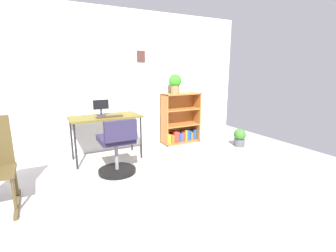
{
  "coord_description": "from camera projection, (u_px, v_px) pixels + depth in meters",
  "views": [
    {
      "loc": [
        -1.15,
        -2.12,
        1.42
      ],
      "look_at": [
        0.61,
        1.19,
        0.55
      ],
      "focal_mm": 26.23,
      "sensor_mm": 36.0,
      "label": 1
    }
  ],
  "objects": [
    {
      "name": "keyboard",
      "position": [
        110.0,
        116.0,
        3.75
      ],
      "size": [
        0.4,
        0.11,
        0.02
      ],
      "primitive_type": "cube",
      "color": "#33261F",
      "rests_on": "desk"
    },
    {
      "name": "wall_back",
      "position": [
        111.0,
        82.0,
        4.25
      ],
      "size": [
        5.2,
        0.12,
        2.42
      ],
      "color": "silver",
      "rests_on": "ground_plane"
    },
    {
      "name": "potted_plant_floor",
      "position": [
        240.0,
        137.0,
        4.62
      ],
      "size": [
        0.22,
        0.22,
        0.34
      ],
      "color": "#474C51",
      "rests_on": "ground_plane"
    },
    {
      "name": "office_chair",
      "position": [
        117.0,
        150.0,
        3.34
      ],
      "size": [
        0.52,
        0.55,
        0.8
      ],
      "color": "black",
      "rests_on": "ground_plane"
    },
    {
      "name": "ground_plane",
      "position": [
        170.0,
        203.0,
        2.67
      ],
      "size": [
        6.24,
        6.24,
        0.0
      ],
      "primitive_type": "plane",
      "color": "#A29E9C"
    },
    {
      "name": "monitor",
      "position": [
        101.0,
        107.0,
        3.87
      ],
      "size": [
        0.24,
        0.14,
        0.25
      ],
      "color": "#262628",
      "rests_on": "desk"
    },
    {
      "name": "desk",
      "position": [
        105.0,
        120.0,
        3.86
      ],
      "size": [
        1.08,
        0.53,
        0.71
      ],
      "color": "brown",
      "rests_on": "ground_plane"
    },
    {
      "name": "bookshelf_low",
      "position": [
        179.0,
        121.0,
        4.84
      ],
      "size": [
        0.75,
        0.3,
        0.98
      ],
      "color": "#A05E29",
      "rests_on": "ground_plane"
    },
    {
      "name": "potted_plant_on_shelf",
      "position": [
        175.0,
        83.0,
        4.56
      ],
      "size": [
        0.24,
        0.24,
        0.36
      ],
      "color": "#9E6642",
      "rests_on": "bookshelf_low"
    }
  ]
}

